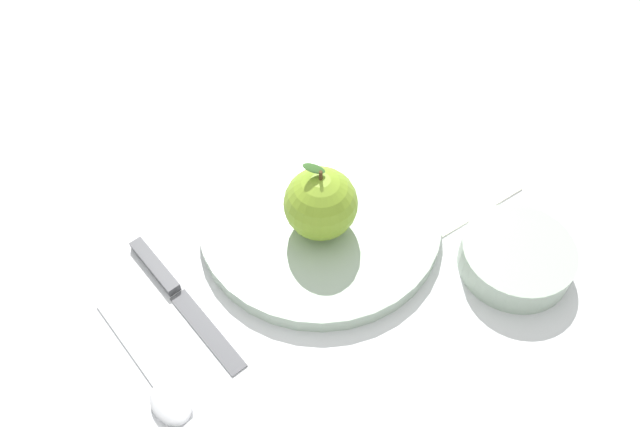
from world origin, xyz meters
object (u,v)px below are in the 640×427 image
at_px(apple, 321,204).
at_px(knife, 174,290).
at_px(dinner_plate, 320,219).
at_px(linen_napkin, 431,163).
at_px(side_bowl, 517,255).
at_px(spoon, 162,390).

height_order(apple, knife, apple).
xyz_separation_m(apple, knife, (0.06, 0.16, -0.05)).
relative_size(dinner_plate, linen_napkin, 1.47).
relative_size(side_bowl, linen_napkin, 0.65).
bearing_deg(knife, spoon, 136.22).
height_order(apple, side_bowl, apple).
xyz_separation_m(dinner_plate, knife, (0.05, 0.17, -0.01)).
bearing_deg(dinner_plate, apple, 137.85).
relative_size(dinner_plate, side_bowl, 2.27).
relative_size(apple, linen_napkin, 0.50).
distance_m(spoon, linen_napkin, 0.40).
relative_size(knife, spoon, 1.18).
xyz_separation_m(knife, linen_napkin, (-0.08, -0.33, -0.00)).
relative_size(dinner_plate, spoon, 1.65).
xyz_separation_m(spoon, linen_napkin, (-0.00, -0.40, -0.00)).
distance_m(dinner_plate, linen_napkin, 0.16).
distance_m(apple, spoon, 0.24).
bearing_deg(side_bowl, dinner_plate, 28.90).
xyz_separation_m(dinner_plate, side_bowl, (-0.19, -0.10, 0.01)).
relative_size(apple, side_bowl, 0.78).
bearing_deg(linen_napkin, spoon, 89.48).
bearing_deg(spoon, linen_napkin, -90.52).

